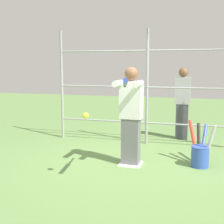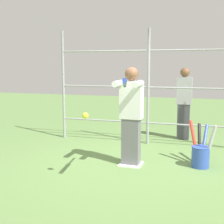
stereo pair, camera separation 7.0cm
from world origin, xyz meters
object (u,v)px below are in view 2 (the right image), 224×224
at_px(baseball_bat_swinging, 125,83).
at_px(bystander_behind_fence, 184,102).
at_px(batter, 131,113).
at_px(bat_bucket, 201,154).
at_px(softball_in_flight, 85,116).

xyz_separation_m(baseball_bat_swinging, bystander_behind_fence, (-0.60, -3.31, -0.64)).
bearing_deg(batter, bat_bucket, -166.75).
height_order(batter, bystander_behind_fence, batter).
distance_m(batter, softball_in_flight, 1.10).
xyz_separation_m(bat_bucket, bystander_behind_fence, (0.47, -2.03, 0.67)).
bearing_deg(baseball_bat_swinging, bat_bucket, -129.97).
distance_m(bat_bucket, bystander_behind_fence, 2.19).
bearing_deg(batter, baseball_bat_swinging, 98.10).
bearing_deg(bystander_behind_fence, batter, 72.18).
relative_size(batter, bystander_behind_fence, 1.02).
bearing_deg(batter, softball_in_flight, 64.55).
xyz_separation_m(baseball_bat_swinging, bat_bucket, (-1.07, -1.28, -1.31)).
height_order(baseball_bat_swinging, bat_bucket, baseball_bat_swinging).
bearing_deg(softball_in_flight, batter, -115.45).
bearing_deg(bat_bucket, bystander_behind_fence, -77.03).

